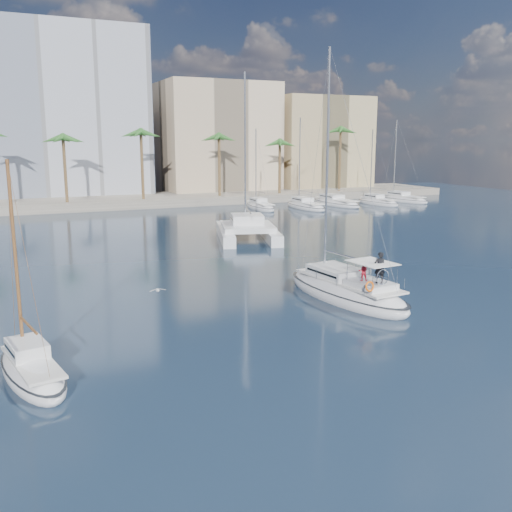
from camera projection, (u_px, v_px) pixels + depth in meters
name	position (u px, v px, depth m)	size (l,w,h in m)	color
ground	(286.00, 311.00, 33.84)	(160.00, 160.00, 0.00)	black
quay	(105.00, 202.00, 88.20)	(120.00, 14.00, 1.20)	gray
building_modern	(12.00, 115.00, 91.40)	(42.00, 16.00, 28.00)	silver
building_beige	(217.00, 140.00, 103.23)	(20.00, 14.00, 20.00)	tan
building_tan_right	(318.00, 145.00, 109.71)	(18.00, 12.00, 18.00)	tan
palm_centre	(107.00, 138.00, 82.69)	(3.60, 3.60, 12.30)	brown
palm_right	(311.00, 138.00, 96.40)	(3.60, 3.60, 12.30)	brown
main_sloop	(346.00, 290.00, 36.56)	(4.55, 11.40, 16.52)	silver
small_sloop	(32.00, 370.00, 24.26)	(3.34, 7.07, 9.77)	silver
catamaran	(247.00, 228.00, 58.61)	(8.82, 12.60, 16.74)	silver
seagull	(158.00, 290.00, 35.60)	(1.06, 0.45, 0.19)	silver
moored_yacht_a	(260.00, 209.00, 83.88)	(2.72, 9.35, 11.90)	silver
moored_yacht_b	(306.00, 209.00, 84.71)	(3.14, 10.78, 13.72)	silver
moored_yacht_c	(336.00, 205.00, 89.12)	(3.55, 12.21, 15.54)	silver
moored_yacht_d	(378.00, 205.00, 89.96)	(2.72, 9.35, 11.90)	silver
moored_yacht_e	(403.00, 202.00, 94.36)	(3.14, 10.78, 13.72)	silver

